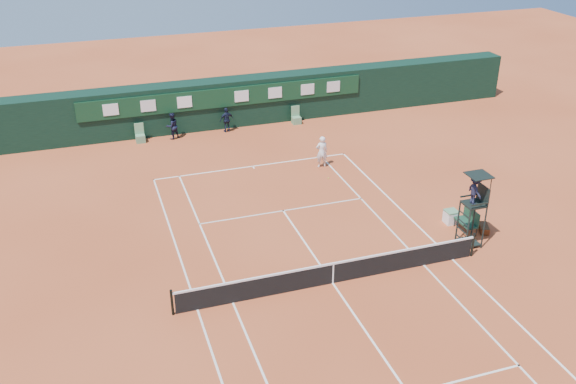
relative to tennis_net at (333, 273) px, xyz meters
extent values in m
plane|color=#BB522C|center=(0.00, 0.00, -0.51)|extent=(90.00, 90.00, 0.00)
cube|color=white|center=(0.00, 11.88, -0.50)|extent=(11.05, 0.08, 0.01)
cube|color=white|center=(5.49, 0.00, -0.50)|extent=(0.08, 23.85, 0.01)
cube|color=silver|center=(-5.49, 0.00, -0.50)|extent=(0.08, 23.85, 0.01)
cube|color=silver|center=(4.12, 0.00, -0.50)|extent=(0.08, 23.85, 0.01)
cube|color=silver|center=(-4.12, 0.00, -0.50)|extent=(0.08, 23.85, 0.01)
cube|color=silver|center=(0.00, 6.40, -0.50)|extent=(8.31, 0.08, 0.01)
cube|color=white|center=(0.00, 0.00, -0.50)|extent=(0.08, 12.88, 0.01)
cube|color=white|center=(0.00, 11.73, -0.50)|extent=(0.08, 0.30, 0.01)
cube|color=black|center=(0.00, 0.00, -0.06)|extent=(12.60, 0.04, 0.90)
cube|color=white|center=(0.00, 0.00, 0.42)|extent=(12.80, 0.06, 0.08)
cube|color=white|center=(0.00, 0.00, -0.05)|extent=(0.06, 0.05, 0.92)
cylinder|color=black|center=(6.40, 0.00, 0.04)|extent=(0.10, 0.10, 1.10)
cylinder|color=black|center=(-6.40, 0.00, 0.04)|extent=(0.10, 0.10, 1.10)
cube|color=black|center=(0.00, 18.75, 0.99)|extent=(40.00, 1.50, 3.00)
cube|color=#0E341D|center=(0.00, 17.94, 1.59)|extent=(18.00, 0.10, 1.20)
cube|color=white|center=(-7.00, 17.87, 1.59)|extent=(0.90, 0.04, 0.70)
cube|color=silver|center=(-4.80, 17.87, 1.59)|extent=(0.90, 0.04, 0.70)
cube|color=white|center=(-2.60, 17.87, 1.59)|extent=(0.90, 0.04, 0.70)
cube|color=white|center=(1.00, 17.87, 1.59)|extent=(0.90, 0.04, 0.70)
cube|color=silver|center=(3.20, 17.87, 1.59)|extent=(0.90, 0.04, 0.70)
cube|color=silver|center=(5.40, 17.87, 1.59)|extent=(0.90, 0.04, 0.70)
cube|color=silver|center=(7.20, 17.87, 1.59)|extent=(0.90, 0.04, 0.70)
cube|color=#59885F|center=(-5.50, 17.45, -0.28)|extent=(0.55, 0.50, 0.46)
cube|color=#64996B|center=(-5.50, 17.67, 0.29)|extent=(0.55, 0.06, 0.70)
cube|color=#5B8B61|center=(4.50, 17.45, -0.28)|extent=(0.55, 0.50, 0.46)
cube|color=#5D8E62|center=(4.50, 17.67, 0.29)|extent=(0.55, 0.06, 0.70)
cylinder|color=black|center=(6.36, 0.43, 0.49)|extent=(0.07, 0.07, 2.00)
cylinder|color=black|center=(6.36, 1.23, 0.49)|extent=(0.07, 0.07, 2.00)
cylinder|color=black|center=(7.16, 0.43, 0.49)|extent=(0.07, 0.07, 2.00)
cylinder|color=black|center=(7.16, 1.23, 0.49)|extent=(0.07, 0.07, 2.00)
cube|color=black|center=(6.76, 0.83, 1.53)|extent=(0.85, 0.85, 0.08)
cube|color=black|center=(7.16, 0.83, 1.94)|extent=(0.06, 0.85, 0.80)
cube|color=black|center=(6.76, 0.41, 1.74)|extent=(0.85, 0.05, 0.06)
cube|color=black|center=(6.76, 1.25, 1.74)|extent=(0.85, 0.05, 0.06)
cylinder|color=black|center=(7.16, 0.43, 2.39)|extent=(0.04, 0.04, 1.00)
cylinder|color=black|center=(7.16, 1.23, 2.39)|extent=(0.04, 0.04, 1.00)
cube|color=black|center=(6.81, 0.83, 2.89)|extent=(0.95, 0.95, 0.04)
cube|color=black|center=(6.76, 0.83, -0.36)|extent=(0.80, 0.80, 0.05)
cube|color=black|center=(6.36, 0.83, -0.11)|extent=(0.04, 0.80, 0.04)
cube|color=black|center=(6.36, 0.83, 0.29)|extent=(0.04, 0.80, 0.04)
cube|color=black|center=(6.36, 0.83, 0.69)|extent=(0.04, 0.80, 0.04)
cube|color=black|center=(6.36, 0.83, 1.09)|extent=(0.04, 0.80, 0.04)
imported|color=black|center=(6.71, 0.83, 2.21)|extent=(0.47, 0.82, 1.28)
cube|color=#173929|center=(7.29, 1.92, -0.06)|extent=(0.55, 1.20, 0.08)
cube|color=#193F29|center=(7.54, 1.92, 0.29)|extent=(0.06, 1.20, 0.60)
cylinder|color=black|center=(7.07, 1.37, -0.30)|extent=(0.04, 0.04, 0.41)
cylinder|color=black|center=(7.51, 1.37, -0.30)|extent=(0.04, 0.04, 0.41)
cylinder|color=black|center=(7.07, 2.47, -0.30)|extent=(0.04, 0.04, 0.41)
cylinder|color=black|center=(7.51, 2.47, -0.30)|extent=(0.04, 0.04, 0.41)
cube|color=black|center=(8.09, 1.63, -0.35)|extent=(0.67, 0.91, 0.31)
cube|color=white|center=(7.07, 2.81, -0.21)|extent=(0.55, 0.55, 0.60)
cube|color=#58875E|center=(7.07, 2.81, 0.11)|extent=(0.57, 0.57, 0.05)
sphere|color=#BAD230|center=(3.42, 9.07, -0.48)|extent=(0.07, 0.07, 0.07)
imported|color=white|center=(3.62, 10.64, 0.39)|extent=(0.69, 0.48, 1.81)
imported|color=black|center=(-3.54, 17.40, 0.32)|extent=(0.98, 0.89, 1.65)
imported|color=black|center=(-0.11, 17.49, 0.28)|extent=(0.98, 0.54, 1.58)
camera|label=1|loc=(-8.42, -19.61, 14.34)|focal=40.00mm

